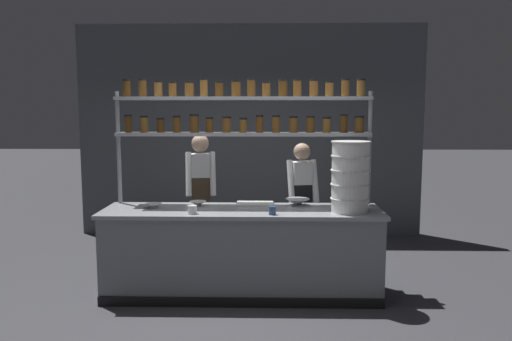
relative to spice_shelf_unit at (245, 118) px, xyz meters
name	(u,v)px	position (x,y,z in m)	size (l,w,h in m)	color
ground_plane	(242,294)	(-0.02, -0.33, -1.87)	(40.00, 40.00, 0.00)	#3D3D42
back_wall	(250,131)	(-0.02, 2.30, -0.24)	(5.31, 0.12, 3.25)	#4C5156
prep_counter	(242,252)	(-0.02, -0.33, -1.41)	(2.91, 0.76, 0.92)	gray
spice_shelf_unit	(245,118)	(0.00, 0.00, 0.00)	(2.80, 0.28, 2.29)	#999BA0
chef_left	(201,193)	(-0.56, 0.51, -0.91)	(0.39, 0.31, 1.66)	black
chef_center	(301,200)	(0.66, 0.40, -0.98)	(0.39, 0.31, 1.57)	black
container_stack	(350,177)	(1.09, -0.44, -0.59)	(0.39, 0.39, 0.72)	white
cutting_board	(255,204)	(0.11, -0.09, -0.94)	(0.40, 0.26, 0.02)	silver
prep_bowl_near_left	(198,204)	(-0.50, -0.16, -0.92)	(0.19, 0.19, 0.05)	silver
prep_bowl_center_front	(297,202)	(0.58, -0.10, -0.91)	(0.26, 0.26, 0.07)	#B2B7BC
prep_bowl_center_back	(154,206)	(-0.96, -0.28, -0.92)	(0.17, 0.17, 0.05)	white
serving_cup_front	(272,210)	(0.30, -0.60, -0.91)	(0.07, 0.07, 0.08)	#334C70
serving_cup_by_board	(192,210)	(-0.50, -0.57, -0.90)	(0.09, 0.09, 0.09)	silver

